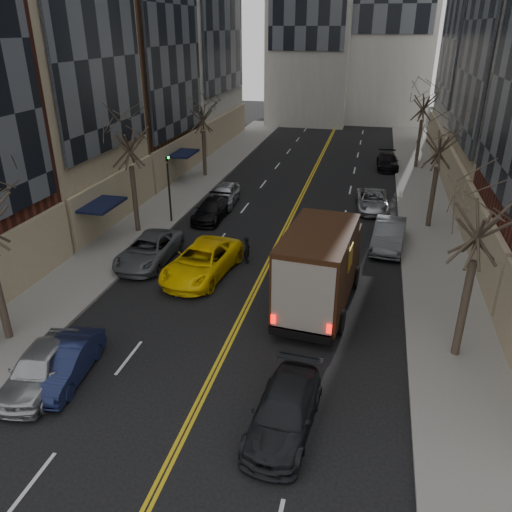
% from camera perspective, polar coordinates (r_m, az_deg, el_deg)
% --- Properties ---
extents(sidewalk_left, '(4.00, 66.00, 0.15)m').
position_cam_1_polar(sidewalk_left, '(37.97, -9.02, 6.68)').
color(sidewalk_left, slate).
rests_on(sidewalk_left, ground).
extents(sidewalk_right, '(4.00, 66.00, 0.15)m').
position_cam_1_polar(sidewalk_right, '(35.53, 19.11, 4.32)').
color(sidewalk_right, slate).
rests_on(sidewalk_right, ground).
extents(tree_lf_mid, '(3.20, 3.20, 8.91)m').
position_cam_1_polar(tree_lf_mid, '(30.15, -14.53, 14.32)').
color(tree_lf_mid, '#382D23').
rests_on(tree_lf_mid, sidewalk_left).
extents(tree_lf_far, '(3.20, 3.20, 8.12)m').
position_cam_1_polar(tree_lf_far, '(42.06, -6.19, 16.93)').
color(tree_lf_far, '#382D23').
rests_on(tree_lf_far, sidewalk_left).
extents(tree_rt_near, '(3.20, 3.20, 8.71)m').
position_cam_1_polar(tree_rt_near, '(18.51, 24.81, 6.05)').
color(tree_rt_near, '#382D23').
rests_on(tree_rt_near, sidewalk_right).
extents(tree_rt_mid, '(3.20, 3.20, 8.32)m').
position_cam_1_polar(tree_rt_mid, '(32.05, 20.55, 13.36)').
color(tree_rt_mid, '#382D23').
rests_on(tree_rt_mid, sidewalk_right).
extents(tree_rt_far, '(3.20, 3.20, 9.11)m').
position_cam_1_polar(tree_rt_far, '(46.76, 18.84, 17.49)').
color(tree_rt_far, '#382D23').
rests_on(tree_rt_far, sidewalk_right).
extents(traffic_signal, '(0.29, 0.26, 4.70)m').
position_cam_1_polar(traffic_signal, '(32.16, -9.96, 8.41)').
color(traffic_signal, black).
rests_on(traffic_signal, sidewalk_left).
extents(ups_truck, '(3.41, 7.35, 3.91)m').
position_cam_1_polar(ups_truck, '(22.27, 7.32, -1.30)').
color(ups_truck, black).
rests_on(ups_truck, ground).
extents(observer_sedan, '(2.19, 4.69, 1.32)m').
position_cam_1_polar(observer_sedan, '(16.45, 3.24, -17.38)').
color(observer_sedan, black).
rests_on(observer_sedan, ground).
extents(taxi, '(3.28, 5.96, 1.58)m').
position_cam_1_polar(taxi, '(25.54, -6.20, -0.62)').
color(taxi, yellow).
rests_on(taxi, ground).
extents(pedestrian, '(0.46, 0.61, 1.51)m').
position_cam_1_polar(pedestrian, '(26.83, -1.03, 0.75)').
color(pedestrian, black).
rests_on(pedestrian, ground).
extents(parked_lf_a, '(2.26, 4.44, 1.45)m').
position_cam_1_polar(parked_lf_a, '(19.60, -23.43, -11.61)').
color(parked_lf_a, '#ABAFB3').
rests_on(parked_lf_a, ground).
extents(parked_lf_b, '(1.78, 4.08, 1.30)m').
position_cam_1_polar(parked_lf_b, '(19.62, -20.91, -11.35)').
color(parked_lf_b, '#12193A').
rests_on(parked_lf_b, ground).
extents(parked_lf_c, '(2.39, 5.14, 1.43)m').
position_cam_1_polar(parked_lf_c, '(27.49, -12.12, 0.67)').
color(parked_lf_c, '#54585D').
rests_on(parked_lf_c, ground).
extents(parked_lf_d, '(1.78, 4.38, 1.27)m').
position_cam_1_polar(parked_lf_d, '(33.24, -5.13, 5.27)').
color(parked_lf_d, black).
rests_on(parked_lf_d, ground).
extents(parked_lf_e, '(2.03, 4.46, 1.49)m').
position_cam_1_polar(parked_lf_e, '(35.95, -3.63, 7.02)').
color(parked_lf_e, '#AEB1B6').
rests_on(parked_lf_e, ground).
extents(parked_rt_a, '(2.09, 4.92, 1.58)m').
position_cam_1_polar(parked_rt_a, '(29.71, 14.94, 2.39)').
color(parked_rt_a, '#515459').
rests_on(parked_rt_a, ground).
extents(parked_rt_b, '(2.52, 4.84, 1.30)m').
position_cam_1_polar(parked_rt_b, '(35.80, 13.16, 6.18)').
color(parked_rt_b, '#A1A3A8').
rests_on(parked_rt_b, ground).
extents(parked_rt_c, '(2.00, 4.56, 1.30)m').
position_cam_1_polar(parked_rt_c, '(47.03, 14.81, 10.42)').
color(parked_rt_c, black).
rests_on(parked_rt_c, ground).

